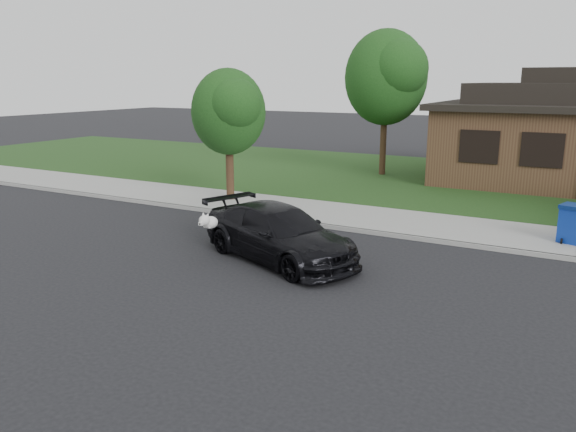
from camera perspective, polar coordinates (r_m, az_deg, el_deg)
The scene contains 8 objects.
ground at distance 12.61m, azimuth 9.37°, elevation -6.45°, with size 120.00×120.00×0.00m, color black.
sidewalk at distance 17.20m, azimuth 14.90°, elevation -1.07°, with size 60.00×3.00×0.12m, color gray.
curb at distance 15.80m, azimuth 13.59°, elevation -2.30°, with size 60.00×0.12×0.12m, color gray.
lawn at distance 24.90m, azimuth 19.34°, elevation 3.09°, with size 60.00×13.00×0.13m, color #193814.
sedan at distance 13.66m, azimuth -0.98°, elevation -1.78°, with size 4.90×3.39×1.32m.
recycling_bin at distance 16.52m, azimuth 26.93°, elevation -0.68°, with size 0.76×0.76×1.01m.
tree_0 at distance 25.45m, azimuth 10.17°, elevation 13.85°, with size 3.78×3.60×6.34m.
tree_2 at distance 19.82m, azimuth -5.93°, elevation 10.60°, with size 2.73×2.60×4.59m.
Camera 1 is at (3.77, -11.24, 4.29)m, focal length 35.00 mm.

